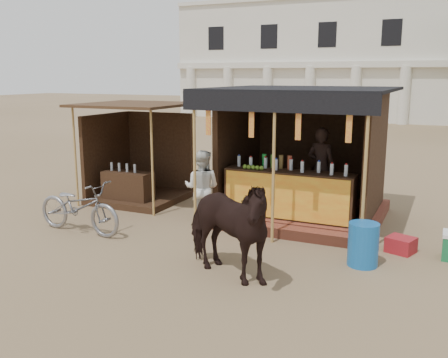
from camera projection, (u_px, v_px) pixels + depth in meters
ground at (184, 262)px, 8.25m from camera, size 120.00×120.00×0.00m
main_stall at (302, 171)px, 10.62m from camera, size 3.60×3.61×2.78m
secondary_stall at (135, 166)px, 12.25m from camera, size 2.40×2.40×2.38m
cow at (225, 227)px, 7.45m from camera, size 2.08×1.48×1.60m
motorbike at (79, 207)px, 9.70m from camera, size 2.02×0.81×1.04m
bystander at (202, 188)px, 10.15m from camera, size 0.84×0.70×1.56m
blue_barrel at (363, 244)px, 8.03m from camera, size 0.64×0.64×0.71m
red_crate at (401, 245)px, 8.67m from camera, size 0.54×0.52×0.27m
background_building at (366, 61)px, 34.91m from camera, size 26.00×7.45×8.18m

